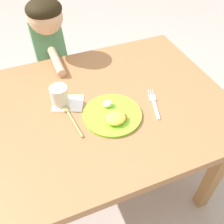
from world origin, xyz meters
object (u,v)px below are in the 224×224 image
Objects in this scene: fork at (154,104)px; spoon at (69,114)px; person at (52,63)px; drinking_cup at (60,96)px; plate at (113,115)px.

spoon reaches higher than fork.
spoon is 0.63m from person.
drinking_cup is (-0.41, 0.17, 0.05)m from fork.
plate is 0.26× the size of person.
drinking_cup reaches higher than fork.
drinking_cup is (-0.02, 0.09, 0.04)m from spoon.
drinking_cup reaches higher than plate.
drinking_cup is 0.55m from person.
drinking_cup is at bearing 4.34° from spoon.
person reaches higher than spoon.
plate is at bearing -121.21° from spoon.
person is at bearing -10.05° from spoon.
person is (0.06, 0.52, -0.17)m from drinking_cup.
plate is 0.26m from drinking_cup.
spoon is 0.21× the size of person.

